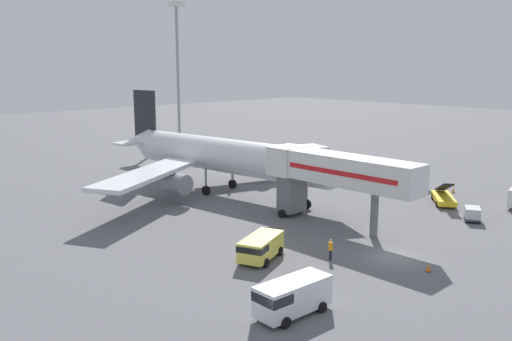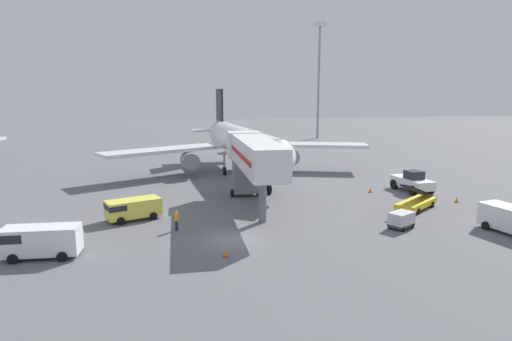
# 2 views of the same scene
# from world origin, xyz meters

# --- Properties ---
(ground_plane) EXTENTS (300.00, 300.00, 0.00)m
(ground_plane) POSITION_xyz_m (0.00, 0.00, 0.00)
(ground_plane) COLOR slate
(airplane_at_gate) EXTENTS (37.41, 36.66, 11.64)m
(airplane_at_gate) POSITION_xyz_m (4.39, 26.61, 4.39)
(airplane_at_gate) COLOR silver
(airplane_at_gate) RESTS_ON ground
(jet_bridge) EXTENTS (3.48, 16.14, 6.96)m
(jet_bridge) POSITION_xyz_m (3.12, 9.06, 5.14)
(jet_bridge) COLOR silver
(jet_bridge) RESTS_ON ground
(pushback_tug) EXTENTS (3.15, 5.70, 2.44)m
(pushback_tug) POSITION_xyz_m (22.13, 12.94, 1.14)
(pushback_tug) COLOR white
(pushback_tug) RESTS_ON ground
(belt_loader_truck) EXTENTS (5.57, 4.90, 2.83)m
(belt_loader_truck) POSITION_xyz_m (18.63, 5.83, 0.74)
(belt_loader_truck) COLOR yellow
(belt_loader_truck) RESTS_ON ground
(service_van_far_right) EXTENTS (5.09, 2.34, 2.18)m
(service_van_far_right) POSITION_xyz_m (-13.45, -1.45, 1.24)
(service_van_far_right) COLOR white
(service_van_far_right) RESTS_ON ground
(service_van_mid_left) EXTENTS (5.10, 3.72, 1.83)m
(service_van_mid_left) POSITION_xyz_m (-8.15, 6.83, 1.06)
(service_van_mid_left) COLOR #E5DB4C
(service_van_mid_left) RESTS_ON ground
(baggage_cart_rear_right) EXTENTS (2.47, 2.22, 1.37)m
(baggage_cart_rear_right) POSITION_xyz_m (14.26, 0.48, 0.77)
(baggage_cart_rear_right) COLOR #38383D
(baggage_cart_rear_right) RESTS_ON ground
(ground_crew_worker_foreground) EXTENTS (0.45, 0.45, 1.70)m
(ground_crew_worker_foreground) POSITION_xyz_m (-4.22, 3.02, 0.90)
(ground_crew_worker_foreground) COLOR #1E2333
(ground_crew_worker_foreground) RESTS_ON ground
(safety_cone_alpha) EXTENTS (0.39, 0.39, 0.60)m
(safety_cone_alpha) POSITION_xyz_m (17.30, 13.35, 0.30)
(safety_cone_alpha) COLOR black
(safety_cone_alpha) RESTS_ON ground
(safety_cone_bravo) EXTENTS (0.37, 0.37, 0.56)m
(safety_cone_bravo) POSITION_xyz_m (-0.83, -3.47, 0.28)
(safety_cone_bravo) COLOR black
(safety_cone_bravo) RESTS_ON ground
(safety_cone_charlie) EXTENTS (0.39, 0.39, 0.60)m
(safety_cone_charlie) POSITION_xyz_m (24.15, 7.54, 0.30)
(safety_cone_charlie) COLOR black
(safety_cone_charlie) RESTS_ON ground
(apron_light_mast) EXTENTS (2.40, 2.40, 27.06)m
(apron_light_mast) POSITION_xyz_m (28.90, 69.84, 18.62)
(apron_light_mast) COLOR #93969B
(apron_light_mast) RESTS_ON ground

